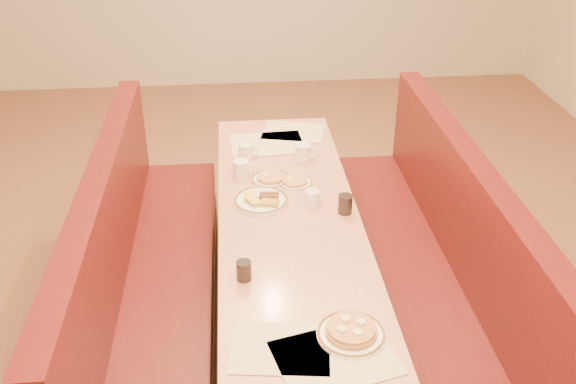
{
  "coord_description": "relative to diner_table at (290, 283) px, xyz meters",
  "views": [
    {
      "loc": [
        -0.25,
        -2.63,
        2.44
      ],
      "look_at": [
        0.0,
        0.12,
        0.85
      ],
      "focal_mm": 40.0,
      "sensor_mm": 36.0,
      "label": 1
    }
  ],
  "objects": [
    {
      "name": "placemat_far_left",
      "position": [
        -0.06,
        0.88,
        0.38
      ],
      "size": [
        0.45,
        0.35,
        0.0
      ],
      "primitive_type": "cube",
      "rotation": [
        0.0,
        0.0,
        0.05
      ],
      "color": "beige",
      "rests_on": "diner_table"
    },
    {
      "name": "booth_right",
      "position": [
        0.73,
        0.0,
        -0.01
      ],
      "size": [
        0.55,
        2.5,
        1.05
      ],
      "color": "#4C3326",
      "rests_on": "ground"
    },
    {
      "name": "extra_plate_mid",
      "position": [
        0.06,
        0.37,
        0.39
      ],
      "size": [
        0.2,
        0.2,
        0.04
      ],
      "rotation": [
        0.0,
        0.0,
        0.43
      ],
      "color": "white",
      "rests_on": "diner_table"
    },
    {
      "name": "coffee_mug_c",
      "position": [
        0.14,
        0.66,
        0.43
      ],
      "size": [
        0.13,
        0.09,
        0.1
      ],
      "rotation": [
        0.0,
        0.0,
        -0.05
      ],
      "color": "white",
      "rests_on": "diner_table"
    },
    {
      "name": "coffee_mug_b",
      "position": [
        -0.22,
        0.49,
        0.42
      ],
      "size": [
        0.12,
        0.09,
        0.09
      ],
      "rotation": [
        0.0,
        0.0,
        -0.02
      ],
      "color": "white",
      "rests_on": "diner_table"
    },
    {
      "name": "coffee_mug_a",
      "position": [
        0.13,
        0.16,
        0.42
      ],
      "size": [
        0.1,
        0.07,
        0.08
      ],
      "rotation": [
        0.0,
        0.0,
        0.38
      ],
      "color": "white",
      "rests_on": "diner_table"
    },
    {
      "name": "placemat_far_right",
      "position": [
        0.12,
        1.05,
        0.38
      ],
      "size": [
        0.44,
        0.37,
        0.0
      ],
      "primitive_type": "cube",
      "rotation": [
        0.0,
        0.0,
        -0.24
      ],
      "color": "beige",
      "rests_on": "diner_table"
    },
    {
      "name": "eggs_plate",
      "position": [
        -0.14,
        0.19,
        0.39
      ],
      "size": [
        0.28,
        0.28,
        0.06
      ],
      "rotation": [
        0.0,
        0.0,
        -0.25
      ],
      "color": "white",
      "rests_on": "diner_table"
    },
    {
      "name": "placemat_near_right",
      "position": [
        0.08,
        -0.93,
        0.38
      ],
      "size": [
        0.49,
        0.42,
        0.0
      ],
      "primitive_type": "cube",
      "rotation": [
        0.0,
        0.0,
        0.25
      ],
      "color": "beige",
      "rests_on": "diner_table"
    },
    {
      "name": "soda_tumbler_near",
      "position": [
        -0.24,
        -0.43,
        0.42
      ],
      "size": [
        0.07,
        0.07,
        0.09
      ],
      "color": "black",
      "rests_on": "diner_table"
    },
    {
      "name": "coffee_mug_d",
      "position": [
        -0.19,
        0.71,
        0.42
      ],
      "size": [
        0.12,
        0.08,
        0.09
      ],
      "rotation": [
        0.0,
        0.0,
        0.14
      ],
      "color": "white",
      "rests_on": "diner_table"
    },
    {
      "name": "ground",
      "position": [
        0.0,
        0.0,
        -0.37
      ],
      "size": [
        8.0,
        8.0,
        0.0
      ],
      "primitive_type": "plane",
      "color": "#9E6647",
      "rests_on": "ground"
    },
    {
      "name": "extra_plate_far",
      "position": [
        -0.07,
        0.42,
        0.39
      ],
      "size": [
        0.21,
        0.21,
        0.04
      ],
      "rotation": [
        0.0,
        0.0,
        0.37
      ],
      "color": "white",
      "rests_on": "diner_table"
    },
    {
      "name": "placemat_near_left",
      "position": [
        -0.12,
        -0.87,
        0.38
      ],
      "size": [
        0.4,
        0.32,
        0.0
      ],
      "primitive_type": "cube",
      "rotation": [
        0.0,
        0.0,
        -0.13
      ],
      "color": "beige",
      "rests_on": "diner_table"
    },
    {
      "name": "soda_tumbler_mid",
      "position": [
        0.28,
        0.06,
        0.42
      ],
      "size": [
        0.07,
        0.07,
        0.1
      ],
      "color": "black",
      "rests_on": "diner_table"
    },
    {
      "name": "booth_left",
      "position": [
        -0.73,
        0.0,
        -0.01
      ],
      "size": [
        0.55,
        2.5,
        1.05
      ],
      "color": "#4C3326",
      "rests_on": "ground"
    },
    {
      "name": "diner_table",
      "position": [
        0.0,
        0.0,
        0.0
      ],
      "size": [
        0.7,
        2.5,
        0.75
      ],
      "color": "black",
      "rests_on": "ground"
    },
    {
      "name": "pancake_plate",
      "position": [
        0.15,
        -0.83,
        0.4
      ],
      "size": [
        0.26,
        0.26,
        0.06
      ],
      "rotation": [
        0.0,
        0.0,
        -0.05
      ],
      "color": "white",
      "rests_on": "diner_table"
    }
  ]
}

